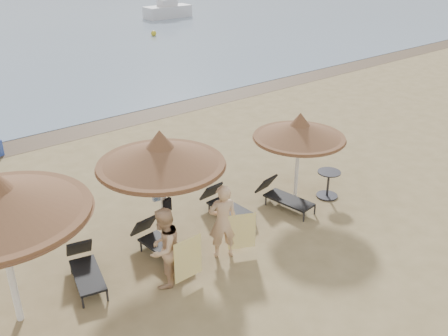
{
  "coord_description": "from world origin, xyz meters",
  "views": [
    {
      "loc": [
        -5.61,
        -7.64,
        6.77
      ],
      "look_at": [
        1.37,
        1.2,
        1.4
      ],
      "focal_mm": 40.0,
      "sensor_mm": 36.0,
      "label": 1
    }
  ],
  "objects_px": {
    "side_table": "(328,185)",
    "person_right": "(223,216)",
    "lounger_far_left": "(85,267)",
    "person_left": "(164,242)",
    "palapa_right": "(299,131)",
    "lounger_near_right": "(225,204)",
    "palapa_center": "(161,155)",
    "lounger_near_left": "(159,241)",
    "lounger_far_right": "(282,195)"
  },
  "relations": [
    {
      "from": "lounger_far_left",
      "to": "lounger_near_left",
      "type": "relative_size",
      "value": 0.98
    },
    {
      "from": "side_table",
      "to": "person_right",
      "type": "distance_m",
      "value": 4.12
    },
    {
      "from": "palapa_right",
      "to": "lounger_near_right",
      "type": "height_order",
      "value": "palapa_right"
    },
    {
      "from": "side_table",
      "to": "person_left",
      "type": "distance_m",
      "value": 5.67
    },
    {
      "from": "palapa_center",
      "to": "person_right",
      "type": "distance_m",
      "value": 1.93
    },
    {
      "from": "lounger_near_right",
      "to": "side_table",
      "type": "relative_size",
      "value": 2.15
    },
    {
      "from": "person_left",
      "to": "person_right",
      "type": "xyz_separation_m",
      "value": [
        1.58,
        0.05,
        0.01
      ]
    },
    {
      "from": "lounger_far_right",
      "to": "palapa_center",
      "type": "bearing_deg",
      "value": 163.73
    },
    {
      "from": "palapa_right",
      "to": "lounger_far_left",
      "type": "height_order",
      "value": "palapa_right"
    },
    {
      "from": "lounger_far_right",
      "to": "person_right",
      "type": "bearing_deg",
      "value": -171.94
    },
    {
      "from": "lounger_far_right",
      "to": "person_left",
      "type": "distance_m",
      "value": 4.37
    },
    {
      "from": "lounger_near_left",
      "to": "lounger_far_right",
      "type": "distance_m",
      "value": 3.77
    },
    {
      "from": "palapa_center",
      "to": "lounger_near_left",
      "type": "height_order",
      "value": "palapa_center"
    },
    {
      "from": "lounger_far_right",
      "to": "person_right",
      "type": "xyz_separation_m",
      "value": [
        -2.65,
        -0.79,
        0.72
      ]
    },
    {
      "from": "lounger_far_left",
      "to": "palapa_right",
      "type": "bearing_deg",
      "value": 11.37
    },
    {
      "from": "lounger_far_left",
      "to": "lounger_near_left",
      "type": "distance_m",
      "value": 1.74
    },
    {
      "from": "lounger_near_right",
      "to": "person_right",
      "type": "relative_size",
      "value": 0.79
    },
    {
      "from": "lounger_far_left",
      "to": "person_left",
      "type": "bearing_deg",
      "value": -29.54
    },
    {
      "from": "lounger_near_right",
      "to": "lounger_far_right",
      "type": "xyz_separation_m",
      "value": [
        1.49,
        -0.61,
        0.01
      ]
    },
    {
      "from": "lounger_near_right",
      "to": "side_table",
      "type": "xyz_separation_m",
      "value": [
        2.88,
        -1.0,
        0.04
      ]
    },
    {
      "from": "lounger_near_left",
      "to": "side_table",
      "type": "distance_m",
      "value": 5.18
    },
    {
      "from": "person_left",
      "to": "person_right",
      "type": "distance_m",
      "value": 1.58
    },
    {
      "from": "palapa_right",
      "to": "person_left",
      "type": "distance_m",
      "value": 5.11
    },
    {
      "from": "lounger_far_left",
      "to": "lounger_far_right",
      "type": "distance_m",
      "value": 5.51
    },
    {
      "from": "person_right",
      "to": "lounger_near_right",
      "type": "bearing_deg",
      "value": -103.32
    },
    {
      "from": "lounger_near_left",
      "to": "lounger_near_right",
      "type": "bearing_deg",
      "value": 4.69
    },
    {
      "from": "lounger_far_right",
      "to": "lounger_far_left",
      "type": "bearing_deg",
      "value": 168.18
    },
    {
      "from": "palapa_right",
      "to": "side_table",
      "type": "height_order",
      "value": "palapa_right"
    },
    {
      "from": "lounger_far_left",
      "to": "person_left",
      "type": "height_order",
      "value": "person_left"
    },
    {
      "from": "lounger_far_left",
      "to": "person_right",
      "type": "xyz_separation_m",
      "value": [
        2.85,
        -1.11,
        0.72
      ]
    },
    {
      "from": "palapa_right",
      "to": "lounger_near_right",
      "type": "xyz_separation_m",
      "value": [
        -2.18,
        0.43,
        -1.64
      ]
    },
    {
      "from": "side_table",
      "to": "person_left",
      "type": "relative_size",
      "value": 0.37
    },
    {
      "from": "palapa_center",
      "to": "person_left",
      "type": "xyz_separation_m",
      "value": [
        -0.82,
        -1.3,
        -1.26
      ]
    },
    {
      "from": "lounger_near_left",
      "to": "person_right",
      "type": "distance_m",
      "value": 1.64
    },
    {
      "from": "side_table",
      "to": "palapa_right",
      "type": "bearing_deg",
      "value": 140.5
    },
    {
      "from": "palapa_right",
      "to": "lounger_near_left",
      "type": "distance_m",
      "value": 4.75
    },
    {
      "from": "palapa_right",
      "to": "lounger_near_right",
      "type": "bearing_deg",
      "value": 168.77
    },
    {
      "from": "palapa_center",
      "to": "palapa_right",
      "type": "bearing_deg",
      "value": -4.07
    },
    {
      "from": "lounger_far_left",
      "to": "person_right",
      "type": "distance_m",
      "value": 3.14
    },
    {
      "from": "palapa_right",
      "to": "palapa_center",
      "type": "bearing_deg",
      "value": 175.93
    },
    {
      "from": "lounger_near_left",
      "to": "person_right",
      "type": "xyz_separation_m",
      "value": [
        1.11,
        -0.97,
        0.71
      ]
    },
    {
      "from": "palapa_center",
      "to": "side_table",
      "type": "relative_size",
      "value": 3.76
    },
    {
      "from": "lounger_far_left",
      "to": "person_left",
      "type": "relative_size",
      "value": 0.82
    },
    {
      "from": "lounger_near_left",
      "to": "side_table",
      "type": "bearing_deg",
      "value": -12.31
    },
    {
      "from": "palapa_right",
      "to": "person_left",
      "type": "bearing_deg",
      "value": -168.4
    },
    {
      "from": "lounger_near_right",
      "to": "person_left",
      "type": "xyz_separation_m",
      "value": [
        -2.74,
        -1.44,
        0.71
      ]
    },
    {
      "from": "person_right",
      "to": "lounger_near_left",
      "type": "bearing_deg",
      "value": -14.52
    },
    {
      "from": "palapa_right",
      "to": "lounger_far_right",
      "type": "height_order",
      "value": "palapa_right"
    },
    {
      "from": "palapa_right",
      "to": "person_right",
      "type": "height_order",
      "value": "palapa_right"
    },
    {
      "from": "side_table",
      "to": "lounger_far_right",
      "type": "bearing_deg",
      "value": 164.04
    }
  ]
}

